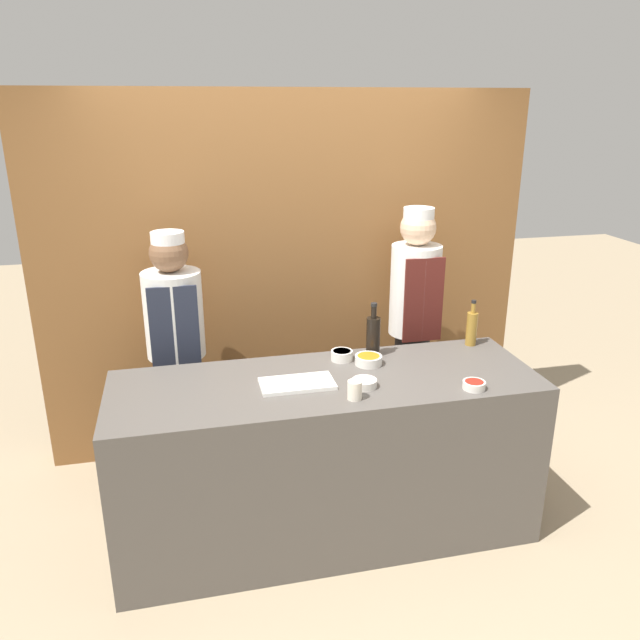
{
  "coord_description": "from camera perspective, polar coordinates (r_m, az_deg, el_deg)",
  "views": [
    {
      "loc": [
        -0.71,
        -2.89,
        2.32
      ],
      "look_at": [
        0.0,
        0.15,
        1.22
      ],
      "focal_mm": 35.0,
      "sensor_mm": 36.0,
      "label": 1
    }
  ],
  "objects": [
    {
      "name": "chef_left",
      "position": [
        3.89,
        -12.96,
        -2.82
      ],
      "size": [
        0.35,
        0.35,
        1.62
      ],
      "color": "#28282D",
      "rests_on": "ground_plane"
    },
    {
      "name": "bottle_vinegar",
      "position": [
        3.81,
        13.7,
        -0.68
      ],
      "size": [
        0.06,
        0.06,
        0.28
      ],
      "color": "olive",
      "rests_on": "counter"
    },
    {
      "name": "counter",
      "position": [
        3.5,
        0.57,
        -12.47
      ],
      "size": [
        2.25,
        0.76,
        0.94
      ],
      "color": "#514C47",
      "rests_on": "ground_plane"
    },
    {
      "name": "ground_plane",
      "position": [
        3.77,
        0.55,
        -18.54
      ],
      "size": [
        14.0,
        14.0,
        0.0
      ],
      "primitive_type": "plane",
      "color": "tan"
    },
    {
      "name": "bottle_soy",
      "position": [
        3.55,
        4.88,
        -1.39
      ],
      "size": [
        0.08,
        0.08,
        0.32
      ],
      "color": "black",
      "rests_on": "counter"
    },
    {
      "name": "cup_cream",
      "position": [
        3.06,
        3.2,
        -6.42
      ],
      "size": [
        0.07,
        0.07,
        0.1
      ],
      "color": "silver",
      "rests_on": "counter"
    },
    {
      "name": "sauce_bowl_purple",
      "position": [
        3.2,
        4.08,
        -5.74
      ],
      "size": [
        0.13,
        0.13,
        0.04
      ],
      "color": "silver",
      "rests_on": "counter"
    },
    {
      "name": "sauce_bowl_brown",
      "position": [
        3.51,
        2.01,
        -3.2
      ],
      "size": [
        0.12,
        0.12,
        0.06
      ],
      "color": "silver",
      "rests_on": "counter"
    },
    {
      "name": "cutting_board",
      "position": [
        3.21,
        -2.1,
        -5.83
      ],
      "size": [
        0.38,
        0.2,
        0.02
      ],
      "color": "white",
      "rests_on": "counter"
    },
    {
      "name": "chef_right",
      "position": [
        4.14,
        8.52,
        -0.29
      ],
      "size": [
        0.32,
        0.32,
        1.7
      ],
      "color": "#28282D",
      "rests_on": "ground_plane"
    },
    {
      "name": "cabinet_wall",
      "position": [
        4.23,
        -3.01,
        4.04
      ],
      "size": [
        3.25,
        0.18,
        2.4
      ],
      "color": "brown",
      "rests_on": "ground_plane"
    },
    {
      "name": "sauce_bowl_orange",
      "position": [
        3.46,
        4.46,
        -3.62
      ],
      "size": [
        0.15,
        0.15,
        0.05
      ],
      "color": "silver",
      "rests_on": "counter"
    },
    {
      "name": "sauce_bowl_red",
      "position": [
        3.27,
        13.9,
        -5.76
      ],
      "size": [
        0.12,
        0.12,
        0.04
      ],
      "color": "silver",
      "rests_on": "counter"
    }
  ]
}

